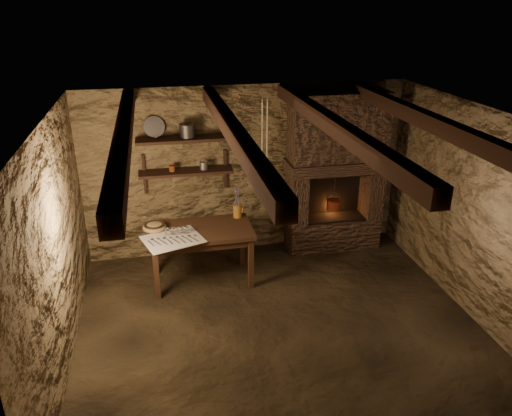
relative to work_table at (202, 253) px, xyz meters
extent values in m
plane|color=black|center=(0.75, -1.18, -0.40)|extent=(4.50, 4.50, 0.00)
cube|color=#4D3B24|center=(0.75, 0.82, 0.80)|extent=(4.50, 0.04, 2.40)
cube|color=#4D3B24|center=(0.75, -3.18, 0.80)|extent=(4.50, 0.04, 2.40)
cube|color=#4D3B24|center=(-1.50, -1.18, 0.80)|extent=(0.04, 4.00, 2.40)
cube|color=#4D3B24|center=(3.00, -1.18, 0.80)|extent=(0.04, 4.00, 2.40)
cube|color=black|center=(0.75, -1.18, 2.00)|extent=(4.50, 4.00, 0.04)
cube|color=black|center=(-0.75, -1.18, 1.91)|extent=(0.14, 3.95, 0.16)
cube|color=black|center=(0.25, -1.18, 1.91)|extent=(0.14, 3.95, 0.16)
cube|color=black|center=(1.25, -1.18, 1.91)|extent=(0.14, 3.95, 0.16)
cube|color=black|center=(2.25, -1.18, 1.91)|extent=(0.14, 3.95, 0.16)
cube|color=black|center=(-0.10, 0.66, 0.90)|extent=(1.25, 0.30, 0.04)
cube|color=black|center=(-0.10, 0.66, 1.35)|extent=(1.25, 0.30, 0.04)
cube|color=#35231A|center=(2.00, 0.58, -0.18)|extent=(1.35, 0.45, 0.45)
cube|color=#35231A|center=(1.44, 0.58, 0.42)|extent=(0.23, 0.45, 0.75)
cube|color=#35231A|center=(2.56, 0.58, 0.42)|extent=(0.23, 0.45, 0.75)
cube|color=#35231A|center=(2.00, 0.55, 0.88)|extent=(1.43, 0.51, 0.16)
cube|color=#35231A|center=(2.00, 0.58, 1.43)|extent=(1.35, 0.45, 0.94)
cube|color=black|center=(2.00, 0.78, 0.42)|extent=(0.90, 0.06, 0.75)
cube|color=#311D11|center=(0.00, 0.00, 0.32)|extent=(1.32, 0.76, 0.06)
cube|color=#311D11|center=(0.00, 0.00, 0.23)|extent=(1.21, 0.65, 0.09)
cube|color=beige|center=(-0.36, -0.23, 0.35)|extent=(0.81, 0.73, 0.01)
cylinder|color=#8E601B|center=(0.52, 0.27, 0.43)|extent=(0.14, 0.14, 0.18)
torus|color=#8E601B|center=(0.59, 0.27, 0.45)|extent=(0.02, 0.10, 0.10)
ellipsoid|color=olive|center=(-0.57, 0.09, 0.38)|extent=(0.34, 0.34, 0.11)
cylinder|color=#2C2A27|center=(-0.05, 0.66, 1.45)|extent=(0.27, 0.27, 0.16)
cylinder|color=#A1A19C|center=(-0.47, 0.76, 1.50)|extent=(0.29, 0.17, 0.28)
cylinder|color=#532510|center=(-0.28, 0.66, 0.96)|extent=(0.10, 0.10, 0.08)
cylinder|color=maroon|center=(1.98, 0.54, 0.29)|extent=(0.25, 0.25, 0.14)
torus|color=#2C2A27|center=(1.98, 0.54, 0.37)|extent=(0.23, 0.01, 0.23)
cylinder|color=#2C2A27|center=(1.98, 0.54, 0.54)|extent=(0.01, 0.01, 0.44)
camera|label=1|loc=(-0.47, -5.73, 3.08)|focal=35.00mm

